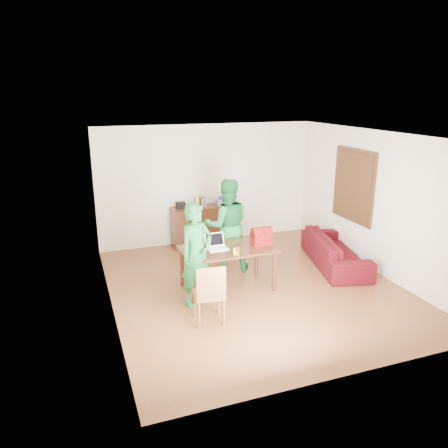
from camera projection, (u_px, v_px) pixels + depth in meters
name	position (u px, v px, depth m)	size (l,w,h in m)	color
room	(254.00, 215.00, 7.62)	(5.20, 5.70, 2.90)	#4E2613
table	(228.00, 253.00, 7.64)	(1.65, 0.94, 0.76)	black
chair	(209.00, 305.00, 6.61)	(0.48, 0.46, 0.96)	brown
person_near	(197.00, 255.00, 7.05)	(0.62, 0.41, 1.71)	#156229
person_far	(227.00, 225.00, 8.40)	(0.88, 0.69, 1.82)	#16662C
laptop	(218.00, 247.00, 7.54)	(0.36, 0.26, 0.25)	white
bananas	(236.00, 254.00, 7.26)	(0.15, 0.09, 0.06)	gold
bottle	(238.00, 250.00, 7.24)	(0.06, 0.06, 0.19)	#522112
red_bag	(261.00, 238.00, 7.73)	(0.36, 0.21, 0.26)	#670F06
sofa	(335.00, 250.00, 8.80)	(2.11, 0.83, 0.62)	#3F0808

